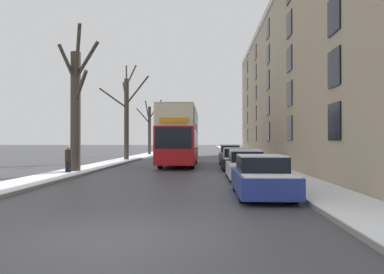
{
  "coord_description": "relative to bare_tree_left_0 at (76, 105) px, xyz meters",
  "views": [
    {
      "loc": [
        1.88,
        -7.24,
        1.89
      ],
      "look_at": [
        0.93,
        16.06,
        2.13
      ],
      "focal_mm": 35.0,
      "sensor_mm": 36.0,
      "label": 1
    }
  ],
  "objects": [
    {
      "name": "sidewalk_right",
      "position": [
        11.56,
        38.99,
        -3.85
      ],
      "size": [
        2.15,
        130.0,
        0.16
      ],
      "color": "gray",
      "rests_on": "ground"
    },
    {
      "name": "ground_plane",
      "position": [
        5.7,
        -14.01,
        -3.93
      ],
      "size": [
        320.0,
        320.0,
        0.0
      ],
      "primitive_type": "plane",
      "color": "#424247"
    },
    {
      "name": "terrace_facade_right",
      "position": [
        17.13,
        9.84,
        2.7
      ],
      "size": [
        9.1,
        45.77,
        13.26
      ],
      "color": "tan",
      "rests_on": "ground"
    },
    {
      "name": "parked_car_3",
      "position": [
        9.43,
        9.57,
        -3.22
      ],
      "size": [
        1.71,
        4.17,
        1.57
      ],
      "color": "slate",
      "rests_on": "ground"
    },
    {
      "name": "parked_car_2",
      "position": [
        9.43,
        3.24,
        -3.27
      ],
      "size": [
        1.8,
        4.21,
        1.45
      ],
      "color": "black",
      "rests_on": "ground"
    },
    {
      "name": "sidewalk_left",
      "position": [
        -0.17,
        38.99,
        -3.85
      ],
      "size": [
        2.15,
        130.0,
        0.16
      ],
      "color": "gray",
      "rests_on": "ground"
    },
    {
      "name": "bare_tree_left_1",
      "position": [
        0.03,
        13.41,
        0.51
      ],
      "size": [
        4.63,
        3.08,
        9.26
      ],
      "color": "#423A30",
      "rests_on": "ground"
    },
    {
      "name": "oncoming_van",
      "position": [
        4.46,
        21.2,
        -2.63
      ],
      "size": [
        2.09,
        4.98,
        2.41
      ],
      "color": "#9EA3AD",
      "rests_on": "ground"
    },
    {
      "name": "pedestrian_left_sidewalk",
      "position": [
        -0.08,
        -0.98,
        -3.05
      ],
      "size": [
        0.35,
        0.35,
        1.61
      ],
      "rotation": [
        0.0,
        0.0,
        6.19
      ],
      "color": "black",
      "rests_on": "ground"
    },
    {
      "name": "double_decker_bus",
      "position": [
        5.46,
        7.4,
        -1.47
      ],
      "size": [
        2.58,
        10.73,
        4.35
      ],
      "color": "red",
      "rests_on": "ground"
    },
    {
      "name": "bare_tree_left_0",
      "position": [
        0.0,
        0.0,
        0.0
      ],
      "size": [
        2.29,
        1.96,
        8.28
      ],
      "color": "#423A30",
      "rests_on": "ground"
    },
    {
      "name": "bare_tree_left_2",
      "position": [
        0.06,
        27.09,
        -0.4
      ],
      "size": [
        2.95,
        2.93,
        7.39
      ],
      "color": "#423A30",
      "rests_on": "ground"
    },
    {
      "name": "parked_car_1",
      "position": [
        9.43,
        -3.0,
        -3.26
      ],
      "size": [
        1.72,
        4.3,
        1.46
      ],
      "color": "silver",
      "rests_on": "ground"
    },
    {
      "name": "parked_car_0",
      "position": [
        9.43,
        -8.43,
        -3.28
      ],
      "size": [
        1.8,
        4.41,
        1.4
      ],
      "color": "navy",
      "rests_on": "ground"
    }
  ]
}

